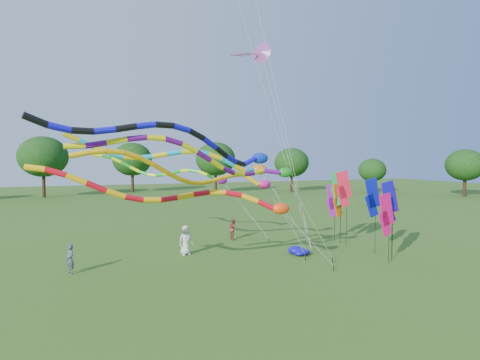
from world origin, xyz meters
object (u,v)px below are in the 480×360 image
object	(u,v)px
tube_kite_orange	(205,175)
person_a	(186,240)
blue_nylon_heap	(301,253)
tube_kite_red	(196,197)
person_c	(233,229)
person_b	(70,259)

from	to	relation	value
tube_kite_orange	person_a	size ratio (longest dim) A/B	7.06
blue_nylon_heap	tube_kite_red	bearing A→B (deg)	-160.74
tube_kite_red	person_a	distance (m)	6.43
person_c	blue_nylon_heap	bearing A→B (deg)	-162.15
tube_kite_red	person_c	xyz separation A→B (m)	(5.13, 8.89, -3.36)
person_a	person_b	size ratio (longest dim) A/B	1.19
tube_kite_orange	person_b	size ratio (longest dim) A/B	8.37
person_a	person_b	xyz separation A→B (m)	(-6.59, -2.00, -0.14)
tube_kite_orange	blue_nylon_heap	size ratio (longest dim) A/B	8.86
tube_kite_orange	person_c	xyz separation A→B (m)	(4.50, 8.36, -4.38)
person_b	person_c	bearing A→B (deg)	86.88
person_a	person_c	xyz separation A→B (m)	(4.37, 3.38, -0.13)
tube_kite_orange	blue_nylon_heap	distance (m)	8.52
tube_kite_orange	person_b	distance (m)	8.36
tube_kite_red	tube_kite_orange	size ratio (longest dim) A/B	1.12
person_a	person_b	bearing A→B (deg)	-173.98
tube_kite_orange	blue_nylon_heap	xyz separation A→B (m)	(6.65, 2.01, -4.94)
person_a	tube_kite_orange	bearing A→B (deg)	-102.38
person_c	tube_kite_orange	bearing A→B (deg)	150.90
tube_kite_red	tube_kite_orange	xyz separation A→B (m)	(0.63, 0.53, 1.02)
person_a	person_b	distance (m)	6.89
tube_kite_red	tube_kite_orange	bearing A→B (deg)	46.57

